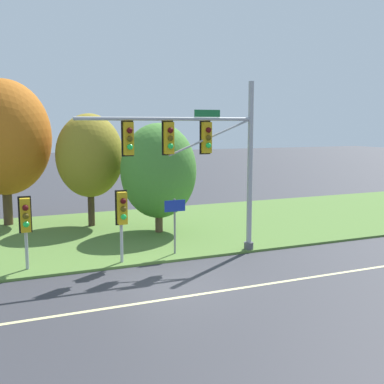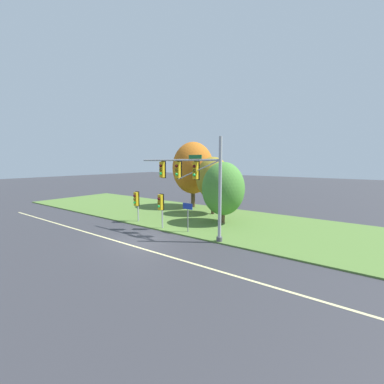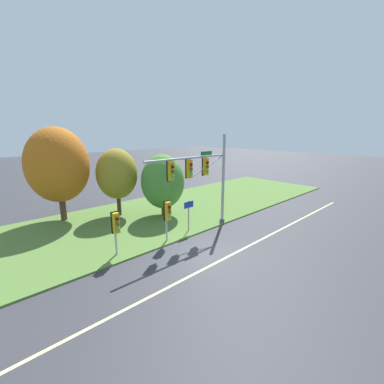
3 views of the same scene
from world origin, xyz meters
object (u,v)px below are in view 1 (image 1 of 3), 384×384
Objects in this scene: pedestrian_signal_further_along at (122,212)px; tree_left_of_mast at (90,156)px; traffic_signal_mast at (201,150)px; tree_nearest_road at (4,138)px; pedestrian_signal_near_kerb at (25,219)px; route_sign_post at (175,217)px; tree_behind_signpost at (158,171)px.

tree_left_of_mast is (0.31, 7.38, 1.67)m from pedestrian_signal_further_along.
tree_left_of_mast is (-2.91, 7.45, -0.60)m from traffic_signal_mast.
pedestrian_signal_further_along is 10.42m from tree_nearest_road.
route_sign_post is at bearing 0.31° from pedestrian_signal_near_kerb.
route_sign_post is (-0.89, 0.59, -2.73)m from traffic_signal_mast.
route_sign_post is (5.76, 0.03, -0.38)m from pedestrian_signal_near_kerb.
tree_left_of_mast is at bearing 134.80° from tree_behind_signpost.
route_sign_post is 4.41m from tree_behind_signpost.
pedestrian_signal_near_kerb is (-6.66, 0.56, -2.35)m from traffic_signal_mast.
pedestrian_signal_near_kerb is at bearing -88.36° from tree_nearest_road.
route_sign_post is (2.33, 0.52, -0.46)m from pedestrian_signal_further_along.
tree_nearest_road is at bearing 124.12° from route_sign_post.
tree_nearest_road is at bearing 144.61° from tree_behind_signpost.
route_sign_post is at bearing 12.46° from pedestrian_signal_further_along.
pedestrian_signal_near_kerb is 7.78m from tree_behind_signpost.
pedestrian_signal_near_kerb is 5.78m from route_sign_post.
tree_behind_signpost reaches higher than pedestrian_signal_near_kerb.
traffic_signal_mast is 8.02m from tree_left_of_mast.
tree_nearest_road reaches higher than pedestrian_signal_further_along.
pedestrian_signal_near_kerb is at bearing 175.20° from traffic_signal_mast.
traffic_signal_mast reaches higher than pedestrian_signal_further_along.
traffic_signal_mast is at bearing -1.32° from pedestrian_signal_further_along.
traffic_signal_mast is 4.83m from tree_behind_signpost.
traffic_signal_mast is 1.38× the size of tree_behind_signpost.
tree_nearest_road reaches higher than pedestrian_signal_near_kerb.
pedestrian_signal_further_along is at bearing 178.68° from traffic_signal_mast.
tree_left_of_mast reaches higher than pedestrian_signal_further_along.
tree_nearest_road is at bearing 126.12° from traffic_signal_mast.
pedestrian_signal_further_along is 5.62m from tree_behind_signpost.
pedestrian_signal_near_kerb is at bearing -118.51° from tree_left_of_mast.
tree_left_of_mast is at bearing 106.40° from route_sign_post.
traffic_signal_mast is 2.72× the size of pedestrian_signal_near_kerb.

